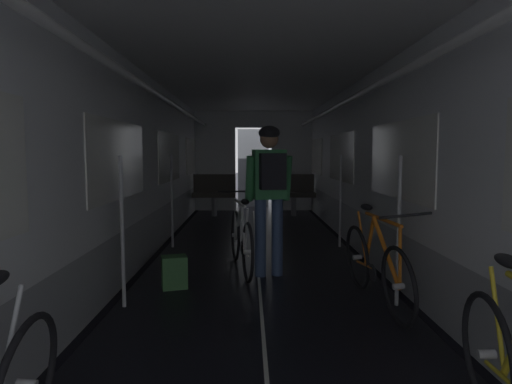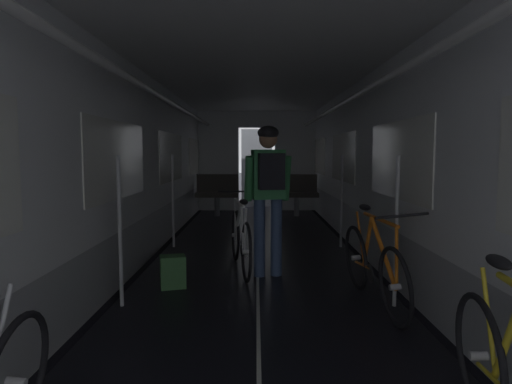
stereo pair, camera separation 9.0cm
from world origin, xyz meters
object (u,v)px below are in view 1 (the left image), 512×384
Objects in this scene: bench_seat_far_right at (293,191)px; backpack_on_floor at (174,272)px; person_cyclist_aisle at (269,184)px; bicycle_white_in_aisle at (241,239)px; bicycle_orange at (376,265)px; bench_seat_far_left at (214,191)px.

bench_seat_far_right is 5.71m from backpack_on_floor.
backpack_on_floor is at bearing -157.22° from person_cyclist_aisle.
person_cyclist_aisle reaches higher than backpack_on_floor.
person_cyclist_aisle is 1.03× the size of bicycle_white_in_aisle.
bicycle_orange reaches higher than backpack_on_floor.
bench_seat_far_left reaches higher than bicycle_orange.
person_cyclist_aisle is (-0.95, 0.98, 0.69)m from bicycle_orange.
bench_seat_far_left is at bearing 108.33° from bicycle_orange.
bench_seat_far_left is 5.10m from person_cyclist_aisle.
bench_seat_far_right reaches higher than bicycle_orange.
bench_seat_far_left is at bearing 101.65° from person_cyclist_aisle.
bench_seat_far_left is 0.58× the size of bicycle_orange.
bicycle_orange is 2.06m from backpack_on_floor.
backpack_on_floor is (-0.69, -0.69, -0.21)m from bicycle_white_in_aisle.
bench_seat_far_right is (1.80, 0.00, 0.00)m from bench_seat_far_left.
person_cyclist_aisle is 1.43m from backpack_on_floor.
bicycle_orange is 1.53m from person_cyclist_aisle.
bench_seat_far_right is 4.84m from bicycle_white_in_aisle.
bench_seat_far_left is 0.57× the size of person_cyclist_aisle.
bench_seat_far_right is 0.59× the size of bicycle_white_in_aisle.
person_cyclist_aisle reaches higher than bench_seat_far_right.
bicycle_white_in_aisle is 1.00m from backpack_on_floor.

